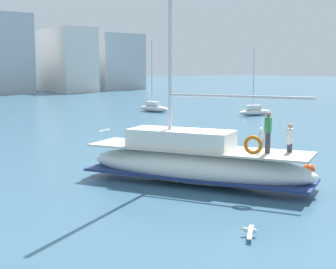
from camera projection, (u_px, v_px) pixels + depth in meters
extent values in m
plane|color=#38607A|center=(218.00, 176.00, 21.12)|extent=(400.00, 400.00, 0.00)
ellipsoid|color=white|center=(197.00, 167.00, 19.71)|extent=(6.75, 9.56, 1.40)
cube|color=navy|center=(197.00, 174.00, 19.75)|extent=(6.68, 9.40, 0.10)
cube|color=beige|center=(197.00, 149.00, 19.60)|extent=(6.35, 9.05, 0.08)
cube|color=white|center=(181.00, 138.00, 19.85)|extent=(3.56, 4.59, 0.70)
cylinder|color=silver|center=(170.00, 11.00, 19.35)|extent=(0.16, 0.16, 10.92)
cylinder|color=#B7B7BC|center=(238.00, 97.00, 18.60)|extent=(2.90, 5.10, 0.12)
cylinder|color=silver|center=(104.00, 130.00, 21.40)|extent=(0.82, 0.49, 0.06)
torus|color=orange|center=(253.00, 145.00, 17.37)|extent=(0.46, 0.68, 0.70)
cylinder|color=#33333D|center=(268.00, 143.00, 18.33)|extent=(0.20, 0.20, 0.80)
cube|color=#338C4C|center=(268.00, 125.00, 18.24)|extent=(0.38, 0.33, 0.56)
sphere|color=#9E7051|center=(268.00, 115.00, 18.18)|extent=(0.20, 0.20, 0.20)
cylinder|color=#338C4C|center=(267.00, 127.00, 18.05)|extent=(0.09, 0.09, 0.50)
cylinder|color=#338C4C|center=(269.00, 126.00, 18.44)|extent=(0.09, 0.09, 0.50)
cylinder|color=#33333D|center=(290.00, 148.00, 18.55)|extent=(0.20, 0.20, 0.35)
cube|color=white|center=(290.00, 136.00, 18.49)|extent=(0.38, 0.33, 0.56)
sphere|color=tan|center=(290.00, 126.00, 18.43)|extent=(0.20, 0.20, 0.20)
cylinder|color=white|center=(289.00, 138.00, 18.30)|extent=(0.09, 0.09, 0.50)
cylinder|color=white|center=(291.00, 137.00, 18.69)|extent=(0.09, 0.09, 0.50)
torus|color=silver|center=(262.00, 137.00, 18.40)|extent=(0.69, 0.42, 0.76)
ellipsoid|color=white|center=(154.00, 109.00, 51.65)|extent=(1.83, 4.32, 0.68)
cube|color=white|center=(153.00, 103.00, 51.72)|extent=(0.98, 1.78, 0.40)
cylinder|color=silver|center=(152.00, 73.00, 51.35)|extent=(0.11, 0.11, 6.79)
ellipsoid|color=white|center=(255.00, 112.00, 47.75)|extent=(3.93, 1.64, 0.62)
cube|color=white|center=(254.00, 107.00, 47.60)|extent=(1.62, 0.88, 0.40)
cylinder|color=silver|center=(254.00, 78.00, 47.18)|extent=(0.11, 0.11, 6.03)
ellipsoid|color=silver|center=(251.00, 230.00, 13.58)|extent=(0.37, 0.39, 0.16)
sphere|color=silver|center=(244.00, 229.00, 13.62)|extent=(0.11, 0.11, 0.11)
cone|color=gold|center=(242.00, 229.00, 13.63)|extent=(0.08, 0.08, 0.04)
cube|color=#9E9993|center=(250.00, 233.00, 13.27)|extent=(0.56, 0.51, 0.15)
cube|color=#9E9993|center=(251.00, 226.00, 13.88)|extent=(0.56, 0.51, 0.15)
sphere|color=#EA4C19|center=(309.00, 170.00, 21.60)|extent=(0.57, 0.57, 0.57)
cylinder|color=black|center=(309.00, 163.00, 21.56)|extent=(0.04, 0.04, 0.60)
cube|color=silver|center=(64.00, 60.00, 95.91)|extent=(6.75, 16.56, 12.15)
cube|color=#B2B7BC|center=(109.00, 62.00, 106.82)|extent=(9.91, 15.10, 11.72)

